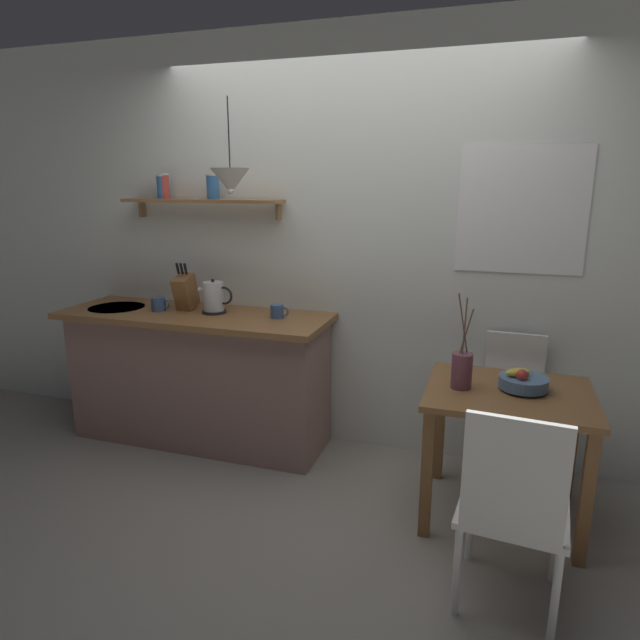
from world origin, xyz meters
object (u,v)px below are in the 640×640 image
object	(u,v)px
dining_table	(507,414)
dining_chair_near	(513,504)
coffee_mug_spare	(277,311)
coffee_mug_by_sink	(159,304)
pendant_lamp	(230,181)
fruit_bowl	(523,381)
dining_chair_far	(511,402)
electric_kettle	(214,298)
twig_vase	(462,370)
knife_block	(185,291)

from	to	relation	value
dining_table	dining_chair_near	distance (m)	0.72
coffee_mug_spare	dining_chair_near	bearing A→B (deg)	-36.12
coffee_mug_by_sink	pendant_lamp	size ratio (longest dim) A/B	0.24
dining_table	fruit_bowl	distance (m)	0.19
dining_chair_far	electric_kettle	bearing A→B (deg)	-177.66
twig_vase	coffee_mug_by_sink	size ratio (longest dim) A/B	3.76
twig_vase	dining_table	bearing A→B (deg)	7.76
electric_kettle	knife_block	size ratio (longest dim) A/B	0.75
dining_chair_far	fruit_bowl	xyz separation A→B (m)	(0.03, -0.39, 0.27)
coffee_mug_by_sink	fruit_bowl	bearing A→B (deg)	-6.12
twig_vase	coffee_mug_by_sink	bearing A→B (deg)	171.22
dining_table	dining_chair_far	size ratio (longest dim) A/B	0.93
fruit_bowl	electric_kettle	size ratio (longest dim) A/B	1.01
coffee_mug_by_sink	pendant_lamp	world-z (taller)	pendant_lamp
fruit_bowl	knife_block	distance (m)	2.20
dining_table	dining_chair_far	bearing A→B (deg)	85.81
dining_chair_far	twig_vase	world-z (taller)	twig_vase
coffee_mug_by_sink	pendant_lamp	bearing A→B (deg)	-7.67
fruit_bowl	electric_kettle	world-z (taller)	electric_kettle
dining_table	pendant_lamp	bearing A→B (deg)	173.22
fruit_bowl	electric_kettle	bearing A→B (deg)	170.88
knife_block	pendant_lamp	distance (m)	0.87
coffee_mug_spare	twig_vase	bearing A→B (deg)	-17.61
dining_table	twig_vase	xyz separation A→B (m)	(-0.24, -0.03, 0.23)
knife_block	pendant_lamp	bearing A→B (deg)	-19.69
fruit_bowl	coffee_mug_by_sink	size ratio (longest dim) A/B	1.85
dining_chair_far	twig_vase	distance (m)	0.62
dining_table	pendant_lamp	world-z (taller)	pendant_lamp
coffee_mug_spare	pendant_lamp	size ratio (longest dim) A/B	0.22
dining_chair_near	coffee_mug_spare	size ratio (longest dim) A/B	7.54
twig_vase	knife_block	size ratio (longest dim) A/B	1.54
electric_kettle	coffee_mug_spare	distance (m)	0.45
dining_chair_far	fruit_bowl	world-z (taller)	dining_chair_far
dining_table	fruit_bowl	bearing A→B (deg)	25.33
knife_block	dining_chair_near	bearing A→B (deg)	-26.80
dining_chair_near	coffee_mug_by_sink	bearing A→B (deg)	156.50
dining_chair_near	pendant_lamp	size ratio (longest dim) A/B	1.70
twig_vase	pendant_lamp	world-z (taller)	pendant_lamp
dining_chair_far	pendant_lamp	xyz separation A→B (m)	(-1.67, -0.22, 1.27)
twig_vase	electric_kettle	distance (m)	1.68
dining_chair_far	electric_kettle	distance (m)	1.98
fruit_bowl	coffee_mug_by_sink	distance (m)	2.34
dining_table	fruit_bowl	size ratio (longest dim) A/B	3.36
pendant_lamp	electric_kettle	bearing A→B (deg)	147.65
dining_chair_near	fruit_bowl	world-z (taller)	dining_chair_near
twig_vase	coffee_mug_spare	xyz separation A→B (m)	(-1.18, 0.37, 0.14)
dining_chair_far	knife_block	bearing A→B (deg)	-178.37
dining_chair_near	dining_chair_far	size ratio (longest dim) A/B	1.04
dining_chair_near	fruit_bowl	distance (m)	0.79
coffee_mug_by_sink	knife_block	bearing A→B (deg)	26.03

